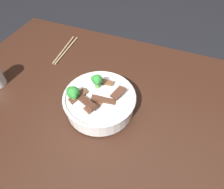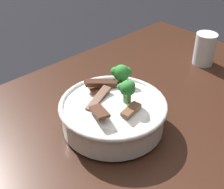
# 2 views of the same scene
# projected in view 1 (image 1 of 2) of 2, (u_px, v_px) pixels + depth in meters

# --- Properties ---
(ground) EXTENTS (10.00, 10.00, 0.00)m
(ground) POSITION_uv_depth(u_px,v_px,m) (118.00, 181.00, 1.33)
(ground) COLOR black
(dining_table) EXTENTS (1.36, 0.80, 0.81)m
(dining_table) POSITION_uv_depth(u_px,v_px,m) (123.00, 120.00, 0.80)
(dining_table) COLOR #381E14
(dining_table) RESTS_ON ground
(rice_bowl) EXTENTS (0.24, 0.24, 0.13)m
(rice_bowl) POSITION_uv_depth(u_px,v_px,m) (99.00, 101.00, 0.68)
(rice_bowl) COLOR white
(rice_bowl) RESTS_ON dining_table
(chopsticks_pair) EXTENTS (0.03, 0.21, 0.01)m
(chopsticks_pair) POSITION_uv_depth(u_px,v_px,m) (65.00, 50.00, 0.93)
(chopsticks_pair) COLOR tan
(chopsticks_pair) RESTS_ON dining_table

